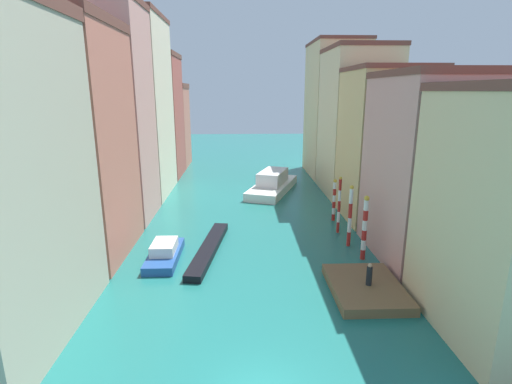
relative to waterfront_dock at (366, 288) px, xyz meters
name	(u,v)px	position (x,y,z in m)	size (l,w,h in m)	color
ground_plane	(248,215)	(-7.06, 16.05, -0.30)	(154.00, 154.00, 0.00)	#1E6B66
building_left_1	(71,142)	(-20.16, 7.05, 8.38)	(7.30, 9.48, 17.33)	#C6705B
building_left_2	(109,114)	(-20.16, 15.96, 9.85)	(7.30, 7.61, 20.27)	tan
building_left_3	(135,107)	(-20.16, 25.61, 10.09)	(7.30, 11.13, 20.76)	beige
building_left_4	(155,116)	(-20.16, 35.93, 8.44)	(7.30, 8.83, 17.45)	#B25147
building_left_5	(166,125)	(-20.16, 44.16, 6.44)	(7.30, 7.64, 13.44)	#C6705B
building_right_1	(430,168)	(6.04, 5.55, 6.57)	(7.30, 9.85, 13.71)	tan
building_right_2	(384,145)	(6.04, 15.13, 6.97)	(7.30, 8.82, 14.51)	#DBB77A
building_right_3	(356,122)	(6.04, 24.91, 8.34)	(7.30, 10.60, 17.26)	beige
building_right_4	(334,110)	(6.04, 36.08, 9.28)	(7.30, 11.52, 19.13)	beige
waterfront_dock	(366,288)	(0.00, 0.00, 0.00)	(4.34, 5.92, 0.59)	brown
person_on_dock	(369,275)	(0.11, -0.15, 0.96)	(0.36, 0.36, 1.44)	black
mooring_pole_0	(365,227)	(1.33, 4.96, 2.24)	(0.39, 0.39, 4.96)	red
mooring_pole_1	(350,216)	(0.95, 7.56, 2.31)	(0.33, 0.33, 5.11)	red
mooring_pole_2	(339,205)	(0.84, 10.68, 2.31)	(0.27, 0.27, 5.12)	red
mooring_pole_3	(334,199)	(1.22, 14.06, 1.82)	(0.35, 0.35, 4.12)	red
vaporetto_white	(273,184)	(-3.82, 25.58, 0.68)	(7.50, 12.17, 2.65)	white
gondola_black	(209,249)	(-10.36, 6.79, -0.03)	(2.67, 10.71, 0.54)	black
motorboat_0	(165,253)	(-13.56, 5.46, 0.23)	(2.18, 5.75, 1.40)	#234C93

